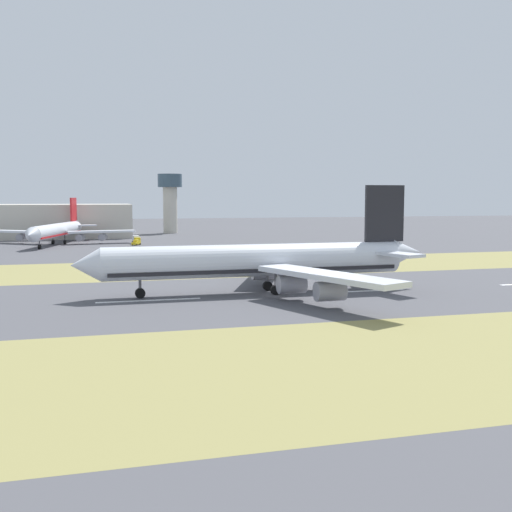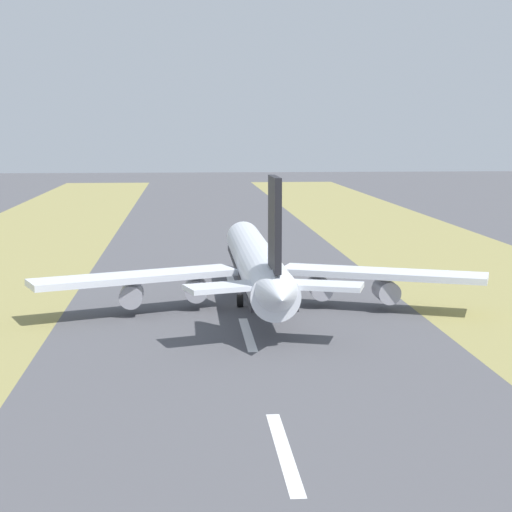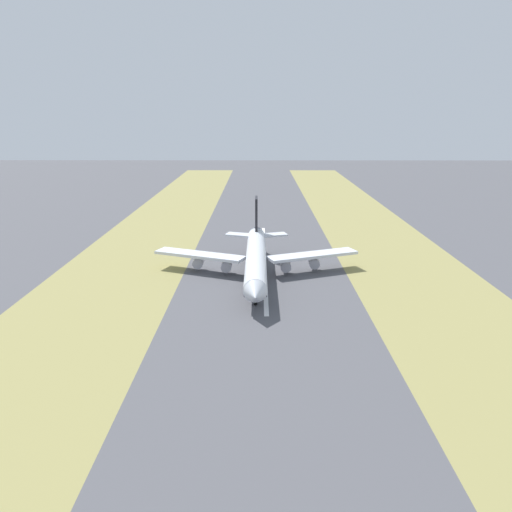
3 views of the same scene
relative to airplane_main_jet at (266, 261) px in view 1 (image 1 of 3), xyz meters
name	(u,v)px [view 1 (image 1 of 3)]	position (x,y,z in m)	size (l,w,h in m)	color
ground_plane	(273,295)	(-2.74, -0.62, -6.02)	(800.00, 800.00, 0.00)	#4C4C51
grass_median_west	(388,359)	(-47.74, -0.62, -6.02)	(40.00, 600.00, 0.01)	olive
grass_median_east	(223,267)	(42.26, -0.62, -6.02)	(40.00, 600.00, 0.01)	olive
centreline_dash_mid	(361,291)	(-2.74, -18.09, -6.01)	(1.20, 18.00, 0.01)	silver
centreline_dash_far	(149,300)	(-2.74, 21.91, -6.01)	(1.20, 18.00, 0.01)	silver
airplane_main_jet	(266,261)	(0.00, 0.00, 0.00)	(64.14, 67.01, 20.20)	silver
terminal_building	(30,221)	(174.40, 59.10, 1.34)	(36.00, 87.22, 14.72)	#BCB7A8
control_tower	(170,197)	(192.65, -5.08, 12.04)	(12.00, 12.00, 29.29)	#BCB7A8
airplane_parked_apron	(58,231)	(131.01, 44.74, -0.76)	(57.94, 54.34, 17.65)	silver
service_truck	(136,240)	(126.57, 15.86, -4.36)	(6.19, 3.04, 3.10)	gold
apron_car	(136,242)	(120.27, 16.32, -5.02)	(4.72, 3.72, 2.03)	gold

